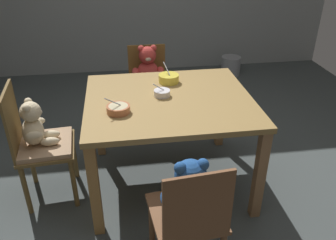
# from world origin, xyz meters

# --- Properties ---
(ground_plane) EXTENTS (5.20, 5.20, 0.04)m
(ground_plane) POSITION_xyz_m (0.00, 0.00, -0.02)
(ground_plane) COLOR #414848
(dining_table) EXTENTS (1.19, 1.03, 0.74)m
(dining_table) POSITION_xyz_m (0.00, 0.00, 0.64)
(dining_table) COLOR olive
(dining_table) RESTS_ON ground_plane
(teddy_chair_near_front) EXTENTS (0.42, 0.44, 0.84)m
(teddy_chair_near_front) POSITION_xyz_m (-0.02, -0.87, 0.55)
(teddy_chair_near_front) COLOR brown
(teddy_chair_near_front) RESTS_ON ground_plane
(teddy_chair_far_center) EXTENTS (0.39, 0.37, 0.86)m
(teddy_chair_far_center) POSITION_xyz_m (-0.07, 0.86, 0.55)
(teddy_chair_far_center) COLOR brown
(teddy_chair_far_center) RESTS_ON ground_plane
(teddy_chair_near_left) EXTENTS (0.42, 0.44, 0.90)m
(teddy_chair_near_left) POSITION_xyz_m (-0.94, -0.03, 0.52)
(teddy_chair_near_left) COLOR brown
(teddy_chair_near_left) RESTS_ON ground_plane
(porridge_bowl_terracotta_near_left) EXTENTS (0.16, 0.16, 0.13)m
(porridge_bowl_terracotta_near_left) POSITION_xyz_m (-0.36, -0.16, 0.77)
(porridge_bowl_terracotta_near_left) COLOR #BB6C47
(porridge_bowl_terracotta_near_left) RESTS_ON dining_table
(porridge_bowl_yellow_far_center) EXTENTS (0.16, 0.17, 0.14)m
(porridge_bowl_yellow_far_center) POSITION_xyz_m (0.04, 0.29, 0.77)
(porridge_bowl_yellow_far_center) COLOR yellow
(porridge_bowl_yellow_far_center) RESTS_ON dining_table
(porridge_bowl_white_center) EXTENTS (0.13, 0.12, 0.10)m
(porridge_bowl_white_center) POSITION_xyz_m (-0.04, 0.04, 0.76)
(porridge_bowl_white_center) COLOR silver
(porridge_bowl_white_center) RESTS_ON dining_table
(metal_pail) EXTENTS (0.26, 0.26, 0.25)m
(metal_pail) POSITION_xyz_m (1.18, 2.15, 0.13)
(metal_pail) COLOR #93969B
(metal_pail) RESTS_ON ground_plane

